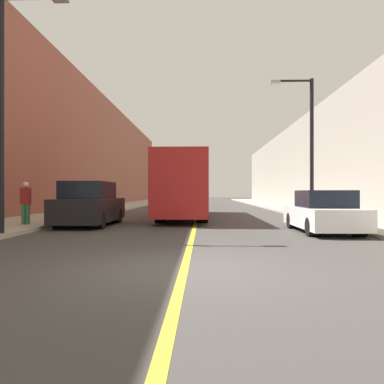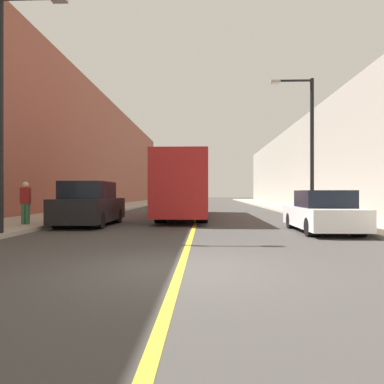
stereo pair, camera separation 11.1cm
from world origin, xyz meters
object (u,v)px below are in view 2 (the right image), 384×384
Objects in this scene: bus at (186,186)px; car_right_near at (323,213)px; street_lamp_left at (6,99)px; street_lamp_right at (308,138)px; pedestrian at (25,202)px; parked_suv_left at (90,205)px.

car_right_near is at bearing -55.65° from bus.
street_lamp_left is (-10.56, -1.92, 3.73)m from car_right_near.
street_lamp_right is at bearing -13.37° from bus.
street_lamp_left is at bearing -169.72° from car_right_near.
street_lamp_left is at bearing -118.19° from bus.
street_lamp_left reaches higher than bus.
street_lamp_right reaches higher than car_right_near.
street_lamp_left reaches higher than pedestrian.
parked_suv_left is at bearing 24.82° from pedestrian.
pedestrian reaches higher than car_right_near.
street_lamp_right is at bearing 20.39° from parked_suv_left.
street_lamp_right is at bearing 21.21° from pedestrian.
street_lamp_right is at bearing 79.11° from car_right_near.
pedestrian is at bearing -133.53° from bus.
car_right_near is 11.60m from pedestrian.
parked_suv_left is at bearing 165.45° from car_right_near.
bus is 7.07× the size of pedestrian.
bus is 2.52× the size of parked_suv_left.
bus is 6.73m from parked_suv_left.
car_right_near is 0.59× the size of street_lamp_left.
car_right_near is (5.34, -7.82, -1.11)m from bus.
bus reaches higher than pedestrian.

